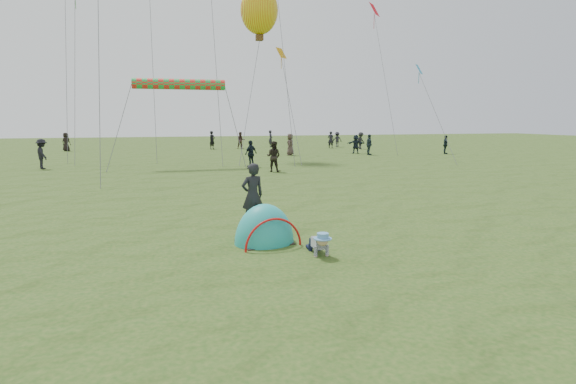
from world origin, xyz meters
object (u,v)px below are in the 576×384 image
object	(u,v)px
standing_adult	(253,195)
crawling_toddler	(319,243)
popup_tent	(264,243)
balloon_kite	(259,13)

from	to	relation	value
standing_adult	crawling_toddler	bearing A→B (deg)	93.06
crawling_toddler	standing_adult	xyz separation A→B (m)	(-0.89, 2.90, 0.61)
standing_adult	popup_tent	bearing A→B (deg)	74.20
popup_tent	standing_adult	distance (m)	1.85
crawling_toddler	popup_tent	xyz separation A→B (m)	(-0.94, 1.27, -0.27)
popup_tent	balloon_kite	xyz separation A→B (m)	(5.00, 22.98, 10.46)
popup_tent	crawling_toddler	bearing A→B (deg)	-63.93
standing_adult	balloon_kite	distance (m)	23.92
balloon_kite	standing_adult	bearing A→B (deg)	-103.04
crawling_toddler	popup_tent	distance (m)	1.60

